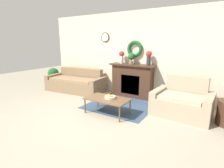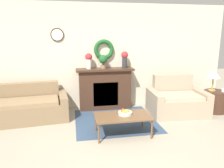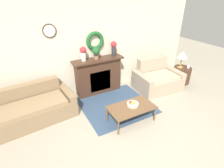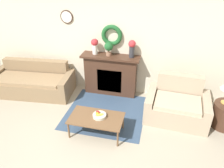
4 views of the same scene
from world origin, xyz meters
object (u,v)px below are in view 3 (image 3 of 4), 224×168
Objects in this scene: couch_left at (27,110)px; table_lamp at (182,55)px; mug at (188,67)px; side_table_by_loveseat at (181,75)px; potted_plant_on_mantel at (96,52)px; loveseat_right at (157,79)px; vase_on_mantel_right at (114,47)px; vase_on_mantel_left at (83,53)px; fruit_bowl at (132,104)px; coffee_table at (131,108)px; fireplace at (98,76)px.

table_lamp is at bearing -8.63° from couch_left.
side_table_by_loveseat is at bearing 142.13° from mug.
couch_left is 2.27m from potted_plant_on_mantel.
loveseat_right is 3.26× the size of vase_on_mantel_right.
vase_on_mantel_right is at bearing -0.00° from vase_on_mantel_left.
fruit_bowl is at bearing -83.05° from potted_plant_on_mantel.
side_table_by_loveseat is 1.66× the size of potted_plant_on_mantel.
loveseat_right reaches higher than coffee_table.
couch_left is at bearing 175.33° from mug.
vase_on_mantel_right reaches higher than fruit_bowl.
loveseat_right reaches higher than side_table_by_loveseat.
vase_on_mantel_left is 0.92× the size of vase_on_mantel_right.
coffee_table is at bearing -143.71° from fruit_bowl.
loveseat_right is at bearing -30.61° from vase_on_mantel_right.
vase_on_mantel_left reaches higher than mug.
couch_left is at bearing 151.37° from coffee_table.
loveseat_right is 2.41m from vase_on_mantel_left.
fruit_bowl is 0.79× the size of potted_plant_on_mantel.
table_lamp is 2.25m from vase_on_mantel_right.
coffee_table is 2.74m from side_table_by_loveseat.
mug reaches higher than side_table_by_loveseat.
vase_on_mantel_left is (-2.09, 0.69, 0.98)m from loveseat_right.
coffee_table is at bearing -164.29° from mug.
coffee_table is 2.00× the size of table_lamp.
vase_on_mantel_right is 0.56m from potted_plant_on_mantel.
coffee_table is 2.52× the size of vase_on_mantel_right.
loveseat_right is 1.18m from mug.
table_lamp is (4.66, -0.24, 0.66)m from couch_left.
vase_on_mantel_right reaches higher than couch_left.
coffee_table is 2.84m from mug.
mug is (2.83, -0.85, 0.03)m from fireplace.
table_lamp reaches higher than side_table_by_loveseat.
coffee_table is 1.85m from potted_plant_on_mantel.
loveseat_right is at bearing -21.21° from potted_plant_on_mantel.
fruit_bowl is 1.79m from potted_plant_on_mantel.
loveseat_right is at bearing 176.28° from side_table_by_loveseat.
potted_plant_on_mantel reaches higher than couch_left.
vase_on_mantel_left is 1.14× the size of potted_plant_on_mantel.
vase_on_mantel_left is at bearing 176.86° from potted_plant_on_mantel.
fireplace reaches higher than fruit_bowl.
potted_plant_on_mantel reaches higher than side_table_by_loveseat.
potted_plant_on_mantel is (-0.14, 1.60, 0.92)m from coffee_table.
vase_on_mantel_left is (-3.03, 0.70, 0.35)m from table_lamp.
vase_on_mantel_right is at bearing 75.46° from coffee_table.
table_lamp is 1.56× the size of potted_plant_on_mantel.
vase_on_mantel_left is at bearing 180.00° from vase_on_mantel_right.
fireplace is 1.63m from coffee_table.
table_lamp is 3.13m from vase_on_mantel_left.
side_table_by_loveseat is at bearing -9.27° from couch_left.
fruit_bowl is 2.68m from table_lamp.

